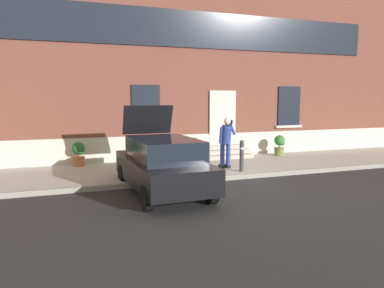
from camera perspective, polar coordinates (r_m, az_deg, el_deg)
ground_plane at (r=10.77m, az=6.84°, el=-6.64°), size 80.00×80.00×0.00m
sidewalk at (r=13.26m, az=1.44°, el=-3.65°), size 24.00×3.60×0.15m
curb_edge at (r=11.58m, az=4.77°, el=-5.26°), size 24.00×0.12×0.15m
building_facade at (r=15.42m, az=-1.91°, el=11.49°), size 24.00×1.52×7.50m
entrance_stoop at (r=15.13m, az=5.18°, el=-1.33°), size 1.96×0.96×0.48m
hatchback_car_black at (r=9.90m, az=-4.56°, el=-3.10°), size 1.91×4.12×2.34m
bollard_near_person at (r=12.19m, az=7.67°, el=-1.62°), size 0.15×0.15×1.04m
bollard_far_left at (r=11.03m, az=-9.13°, el=-2.57°), size 0.15×0.15×1.04m
person_on_phone at (r=12.63m, az=5.27°, el=0.71°), size 0.51×0.51×1.74m
planter_terracotta at (r=13.65m, az=-17.09°, el=-1.40°), size 0.44×0.44×0.86m
planter_cream at (r=14.01m, az=-8.14°, el=-0.94°), size 0.44×0.44×0.86m
planter_charcoal at (r=14.55m, az=0.36°, el=-0.57°), size 0.44×0.44×0.86m
planter_olive at (r=15.87m, az=13.36°, el=-0.12°), size 0.44×0.44×0.86m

